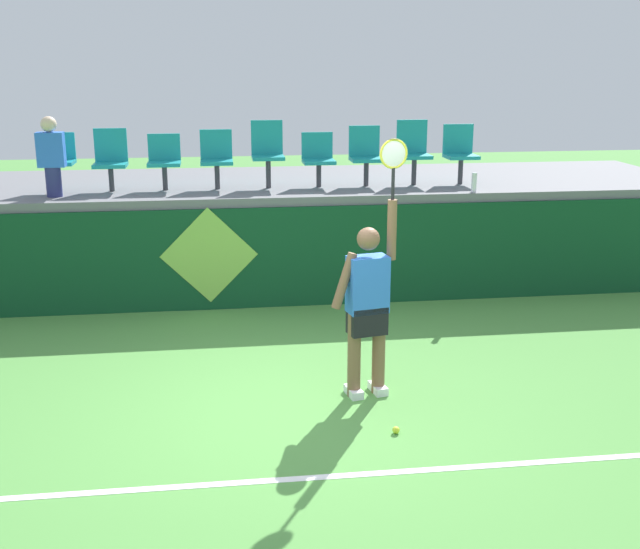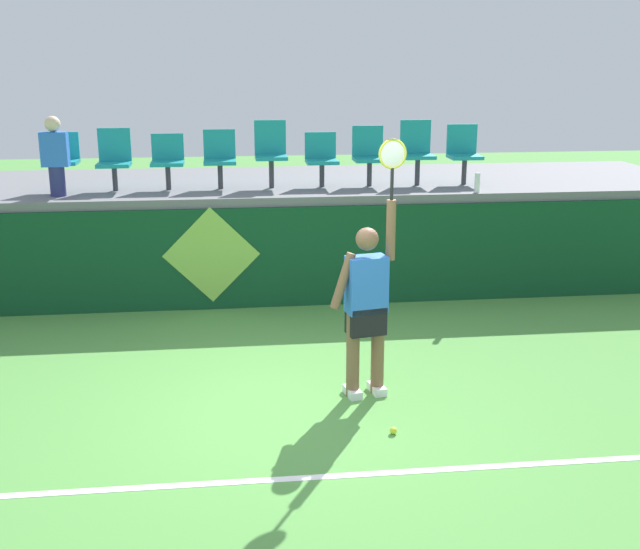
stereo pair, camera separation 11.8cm
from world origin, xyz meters
TOP-DOWN VIEW (x-y plane):
  - ground_plane at (0.00, 0.00)m, footprint 40.00×40.00m
  - court_back_wall at (0.00, 3.37)m, footprint 12.60×0.20m
  - spectator_platform at (0.00, 4.83)m, footprint 12.60×3.03m
  - court_baseline_stripe at (0.00, -1.23)m, footprint 11.34×0.08m
  - tennis_player at (0.70, 0.32)m, footprint 0.75×0.33m
  - tennis_ball at (0.80, -0.56)m, footprint 0.07×0.07m
  - water_bottle at (2.74, 3.42)m, footprint 0.07×0.07m
  - stadium_chair_0 at (-2.81, 4.21)m, footprint 0.44×0.42m
  - stadium_chair_1 at (-2.12, 4.22)m, footprint 0.44×0.42m
  - stadium_chair_2 at (-1.40, 4.21)m, footprint 0.44×0.42m
  - stadium_chair_3 at (-0.69, 4.22)m, footprint 0.44×0.42m
  - stadium_chair_4 at (0.02, 4.22)m, footprint 0.44×0.42m
  - stadium_chair_5 at (0.72, 4.21)m, footprint 0.44×0.42m
  - stadium_chair_6 at (1.40, 4.22)m, footprint 0.44×0.42m
  - stadium_chair_7 at (2.09, 4.22)m, footprint 0.44×0.42m
  - stadium_chair_8 at (2.78, 4.22)m, footprint 0.44×0.42m
  - spectator_0 at (-2.81, 3.80)m, footprint 0.34×0.20m
  - wall_signage_mount at (-0.83, 3.26)m, footprint 1.27×0.01m

SIDE VIEW (x-z plane):
  - ground_plane at x=0.00m, z-range 0.00..0.00m
  - wall_signage_mount at x=-0.83m, z-range -0.69..0.69m
  - court_baseline_stripe at x=0.00m, z-range 0.00..0.01m
  - tennis_ball at x=0.80m, z-range 0.00..0.07m
  - court_back_wall at x=0.00m, z-range 0.00..1.35m
  - tennis_player at x=0.70m, z-range -0.30..2.21m
  - spectator_platform at x=0.00m, z-range 1.35..1.47m
  - water_bottle at x=2.74m, z-range 1.47..1.73m
  - stadium_chair_5 at x=0.72m, z-range 1.51..2.26m
  - stadium_chair_2 at x=-1.40m, z-range 1.51..2.26m
  - stadium_chair_3 at x=-0.69m, z-range 1.51..2.31m
  - stadium_chair_1 at x=-2.12m, z-range 1.50..2.33m
  - stadium_chair_0 at x=-2.81m, z-range 1.53..2.31m
  - stadium_chair_6 at x=1.40m, z-range 1.51..2.34m
  - stadium_chair_8 at x=2.78m, z-range 1.52..2.35m
  - stadium_chair_7 at x=2.09m, z-range 1.51..2.42m
  - stadium_chair_4 at x=0.02m, z-range 1.52..2.44m
  - spectator_0 at x=-2.81m, z-range 1.49..2.53m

